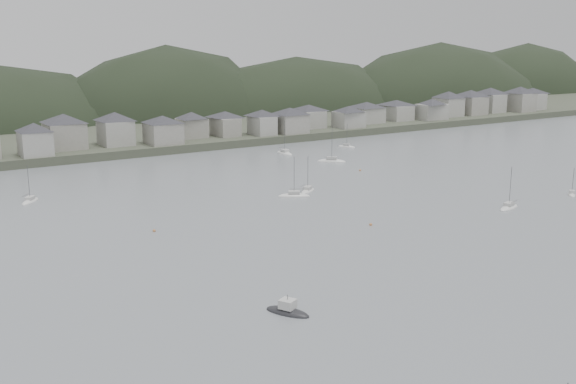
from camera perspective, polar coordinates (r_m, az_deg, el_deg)
ground at (r=107.41m, az=22.14°, el=-10.83°), size 900.00×900.00×0.00m
far_shore_land at (r=362.42m, az=-18.88°, el=5.96°), size 900.00×250.00×3.00m
forested_ridge at (r=340.66m, az=-16.92°, el=3.51°), size 851.55×103.94×102.57m
waterfront_town at (r=275.30m, az=-3.05°, el=6.12°), size 451.48×28.46×12.92m
moored_fleet at (r=146.59m, az=-4.25°, el=-3.46°), size 255.15×179.08×13.40m
motor_launch_far at (r=105.61m, az=-0.03°, el=-10.05°), size 5.96×7.93×3.81m
mooring_buoys at (r=149.85m, az=8.48°, el=-3.21°), size 161.84×108.93×0.70m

